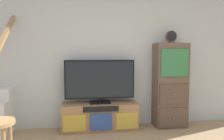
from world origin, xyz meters
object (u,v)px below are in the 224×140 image
Objects in this scene: side_cabinet at (170,85)px; media_console at (100,117)px; television at (100,80)px; desk_clock at (171,37)px.

media_console is at bearing -179.55° from side_cabinet.
media_console is at bearing -90.00° from television.
desk_clock reaches higher than television.
television is 1.49m from desk_clock.
television is at bearing 179.40° from side_cabinet.
side_cabinet is 0.88m from desk_clock.
media_console is 0.64m from television.
media_console is 5.94× the size of desk_clock.
television is (-0.00, 0.02, 0.64)m from media_console.
television reaches higher than media_console.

